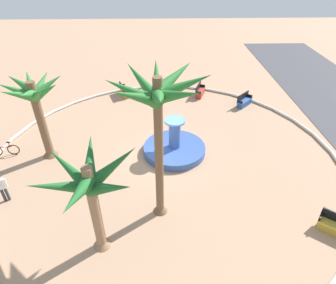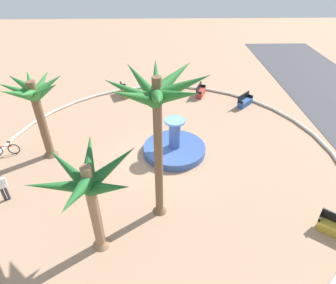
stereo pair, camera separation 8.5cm
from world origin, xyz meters
name	(u,v)px [view 2 (the right image)]	position (x,y,z in m)	size (l,w,h in m)	color
ground_plane	(165,157)	(0.00, 0.00, 0.00)	(80.00, 80.00, 0.00)	tan
plaza_curb	(165,155)	(0.00, 0.00, 0.10)	(20.94, 20.94, 0.20)	silver
fountain	(174,148)	(-0.44, 0.58, 0.33)	(3.84, 3.84, 2.35)	#38569E
palm_tree_near_fountain	(35,99)	(-0.38, -7.10, 3.84)	(3.56, 3.50, 5.10)	brown
palm_tree_by_curb	(88,186)	(6.18, -2.91, 3.46)	(4.38, 3.91, 4.63)	#8E6B4C
palm_tree_mid_plaza	(158,104)	(4.33, -0.33, 5.81)	(4.09, 4.08, 7.17)	brown
bench_east	(157,89)	(-9.35, -0.58, 0.35)	(1.63, 0.59, 1.00)	#335BA8
bench_west	(245,102)	(-6.60, 6.50, 0.35)	(1.49, 1.48, 1.00)	#335BA8
bench_southeast	(201,92)	(-8.54, 3.17, 0.35)	(1.67, 1.03, 1.00)	#B73D33
bench_southwest	(125,91)	(-8.82, -3.31, 0.35)	(1.67, 1.03, 1.00)	gold
bicycle_red_frame	(5,149)	(-0.46, -9.83, 0.38)	(0.44, 1.72, 0.94)	black
person_cyclist_helmet	(2,186)	(3.40, -8.13, 0.91)	(0.32, 0.49, 1.62)	#33333D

